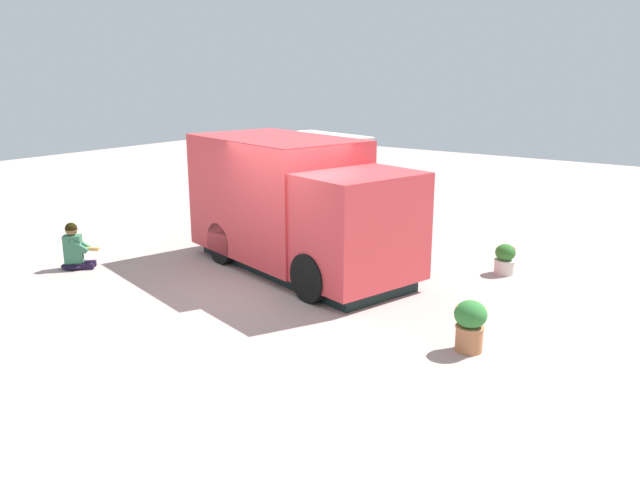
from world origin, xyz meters
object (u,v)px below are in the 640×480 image
planter_flowering_far (470,324)px  food_truck (297,208)px  person_customer (75,250)px  planter_flowering_near (505,259)px

planter_flowering_far → food_truck: bearing=159.3°
person_customer → planter_flowering_near: (6.94, 4.60, -0.08)m
person_customer → planter_flowering_far: (7.79, 0.92, 0.02)m
food_truck → planter_flowering_far: 4.63m
person_customer → planter_flowering_far: person_customer is taller
person_customer → planter_flowering_near: 8.33m
food_truck → planter_flowering_near: food_truck is taller
planter_flowering_near → planter_flowering_far: (0.85, -3.68, 0.10)m
planter_flowering_near → planter_flowering_far: 3.77m
planter_flowering_far → planter_flowering_near: bearing=103.1°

